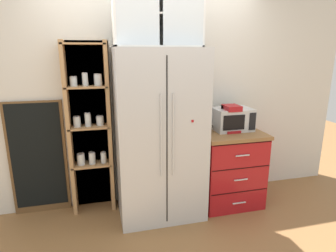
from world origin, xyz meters
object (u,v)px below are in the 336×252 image
at_px(microwave, 232,119).
at_px(mug_charcoal, 207,127).
at_px(coffee_maker, 230,118).
at_px(bottle_green, 228,120).
at_px(chalkboard_menu, 38,158).
at_px(bottle_clear, 231,122).
at_px(mug_red, 232,129).
at_px(refrigerator, 159,135).

bearing_deg(microwave, mug_charcoal, 176.04).
height_order(coffee_maker, mug_charcoal, coffee_maker).
xyz_separation_m(microwave, bottle_green, (-0.05, 0.02, -0.01)).
xyz_separation_m(coffee_maker, chalkboard_menu, (-2.15, 0.29, -0.40)).
height_order(coffee_maker, bottle_green, coffee_maker).
relative_size(bottle_clear, chalkboard_menu, 0.20).
relative_size(mug_charcoal, bottle_green, 0.44).
bearing_deg(bottle_clear, mug_red, -85.30).
height_order(microwave, coffee_maker, coffee_maker).
bearing_deg(bottle_clear, chalkboard_menu, 171.59).
xyz_separation_m(refrigerator, coffee_maker, (0.85, 0.03, 0.13)).
xyz_separation_m(coffee_maker, bottle_green, (0.00, 0.06, -0.04)).
xyz_separation_m(coffee_maker, bottle_clear, (0.00, -0.03, -0.05)).
height_order(mug_charcoal, mug_red, mug_charcoal).
bearing_deg(refrigerator, mug_charcoal, 9.04).
height_order(coffee_maker, bottle_clear, coffee_maker).
bearing_deg(chalkboard_menu, mug_charcoal, -6.91).
xyz_separation_m(refrigerator, bottle_green, (0.85, 0.09, 0.10)).
relative_size(microwave, mug_charcoal, 3.65).
distance_m(mug_red, bottle_clear, 0.07).
bearing_deg(chalkboard_menu, bottle_clear, -8.41).
height_order(microwave, bottle_green, bottle_green).
relative_size(microwave, mug_red, 4.06).
bearing_deg(coffee_maker, bottle_green, 90.00).
bearing_deg(bottle_green, microwave, -19.06).
bearing_deg(mug_red, bottle_clear, 94.70).
bearing_deg(refrigerator, microwave, 4.63).
xyz_separation_m(refrigerator, mug_red, (0.85, -0.02, 0.02)).
distance_m(refrigerator, coffee_maker, 0.86).
relative_size(refrigerator, bottle_clear, 7.28).
bearing_deg(refrigerator, mug_red, -1.42).
height_order(microwave, mug_red, microwave).
bearing_deg(microwave, coffee_maker, -140.42).
relative_size(microwave, bottle_clear, 1.75).
xyz_separation_m(microwave, mug_charcoal, (-0.31, 0.02, -0.09)).
height_order(refrigerator, coffee_maker, refrigerator).
bearing_deg(bottle_green, bottle_clear, -90.00).
relative_size(coffee_maker, mug_red, 2.86).
bearing_deg(mug_red, bottle_green, 91.12).
bearing_deg(bottle_green, coffee_maker, -90.00).
relative_size(refrigerator, microwave, 4.16).
bearing_deg(mug_charcoal, microwave, -3.96).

